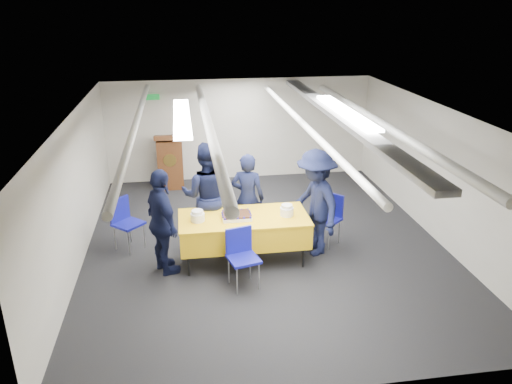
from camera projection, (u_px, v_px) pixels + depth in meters
ground at (265, 244)px, 8.61m from camera, size 7.00×7.00×0.00m
room_shell at (267, 136)px, 8.34m from camera, size 6.00×7.00×2.30m
serving_table at (244, 229)px, 7.88m from camera, size 2.03×0.95×0.77m
sheet_cake at (237, 216)px, 7.74m from camera, size 0.46×0.36×0.08m
plate_stack_left at (198, 216)px, 7.63m from camera, size 0.21×0.21×0.18m
plate_stack_right at (287, 210)px, 7.82m from camera, size 0.21×0.21×0.18m
podium at (170, 161)px, 10.97m from camera, size 0.62×0.53×1.25m
chair_near at (241, 251)px, 7.24m from camera, size 0.51×0.51×0.87m
chair_right at (329, 214)px, 8.50m from camera, size 0.59×0.59×0.87m
chair_left at (124, 218)px, 8.32m from camera, size 0.59×0.59×0.87m
sailor_a at (248, 198)px, 8.49m from camera, size 0.67×0.55×1.57m
sailor_b at (207, 196)px, 8.25m from camera, size 1.03×0.89×1.83m
sailor_c at (163, 222)px, 7.45m from camera, size 0.76×1.06×1.67m
sailor_d at (315, 203)px, 8.03m from camera, size 0.95×1.28×1.77m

